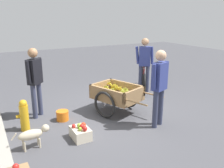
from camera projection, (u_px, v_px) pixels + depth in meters
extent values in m
plane|color=#47474C|center=(109.00, 114.00, 5.84)|extent=(24.00, 24.00, 0.00)
cube|color=#937047|center=(117.00, 97.00, 5.86)|extent=(1.31, 1.13, 0.10)
cube|color=#937047|center=(101.00, 86.00, 6.14)|extent=(0.33, 0.77, 0.24)
cube|color=#937047|center=(134.00, 95.00, 5.49)|extent=(0.33, 0.77, 0.24)
cube|color=#937047|center=(106.00, 94.00, 5.55)|extent=(1.05, 0.43, 0.24)
cube|color=#937047|center=(126.00, 87.00, 6.08)|extent=(1.05, 0.43, 0.24)
torus|color=black|center=(104.00, 105.00, 5.57)|extent=(0.62, 0.27, 0.64)
torus|color=black|center=(128.00, 96.00, 6.20)|extent=(0.62, 0.27, 0.64)
cylinder|color=#9E9EA8|center=(117.00, 100.00, 5.88)|extent=(0.34, 0.84, 0.04)
cylinder|color=#937047|center=(136.00, 103.00, 5.05)|extent=(0.53, 0.22, 0.04)
cylinder|color=#937047|center=(154.00, 95.00, 5.54)|extent=(0.53, 0.22, 0.04)
cylinder|color=#9E9EA8|center=(103.00, 101.00, 6.22)|extent=(0.04, 0.04, 0.35)
ellipsoid|color=gold|center=(123.00, 94.00, 5.76)|extent=(0.18, 0.13, 0.13)
ellipsoid|color=gold|center=(123.00, 93.00, 5.75)|extent=(0.19, 0.10, 0.10)
ellipsoid|color=gold|center=(122.00, 93.00, 5.75)|extent=(0.18, 0.14, 0.05)
ellipsoid|color=gold|center=(122.00, 93.00, 5.75)|extent=(0.19, 0.09, 0.11)
ellipsoid|color=gold|center=(121.00, 92.00, 5.75)|extent=(0.17, 0.13, 0.14)
ellipsoid|color=gold|center=(118.00, 88.00, 6.12)|extent=(0.17, 0.07, 0.15)
ellipsoid|color=gold|center=(117.00, 87.00, 6.13)|extent=(0.19, 0.07, 0.08)
ellipsoid|color=gold|center=(116.00, 87.00, 6.13)|extent=(0.19, 0.05, 0.08)
ellipsoid|color=gold|center=(116.00, 86.00, 6.13)|extent=(0.18, 0.05, 0.13)
ellipsoid|color=gold|center=(107.00, 88.00, 5.94)|extent=(0.18, 0.07, 0.12)
ellipsoid|color=gold|center=(107.00, 88.00, 5.93)|extent=(0.19, 0.10, 0.10)
ellipsoid|color=gold|center=(106.00, 88.00, 5.93)|extent=(0.19, 0.10, 0.05)
ellipsoid|color=gold|center=(106.00, 87.00, 5.93)|extent=(0.18, 0.13, 0.09)
ellipsoid|color=gold|center=(105.00, 87.00, 5.93)|extent=(0.18, 0.05, 0.12)
ellipsoid|color=gold|center=(110.00, 84.00, 6.22)|extent=(0.18, 0.08, 0.13)
ellipsoid|color=gold|center=(109.00, 84.00, 6.22)|extent=(0.19, 0.09, 0.05)
ellipsoid|color=gold|center=(109.00, 83.00, 6.23)|extent=(0.18, 0.09, 0.15)
ellipsoid|color=gold|center=(99.00, 89.00, 5.86)|extent=(0.18, 0.11, 0.14)
ellipsoid|color=gold|center=(99.00, 89.00, 5.86)|extent=(0.18, 0.12, 0.10)
ellipsoid|color=gold|center=(98.00, 88.00, 5.86)|extent=(0.18, 0.06, 0.05)
ellipsoid|color=gold|center=(98.00, 88.00, 5.86)|extent=(0.19, 0.09, 0.09)
ellipsoid|color=gold|center=(97.00, 88.00, 5.86)|extent=(0.17, 0.05, 0.14)
ellipsoid|color=gold|center=(121.00, 89.00, 6.01)|extent=(0.18, 0.11, 0.13)
ellipsoid|color=gold|center=(120.00, 89.00, 6.02)|extent=(0.19, 0.11, 0.05)
ellipsoid|color=gold|center=(119.00, 88.00, 6.02)|extent=(0.18, 0.09, 0.14)
ellipsoid|color=gold|center=(115.00, 87.00, 6.11)|extent=(0.18, 0.10, 0.14)
ellipsoid|color=gold|center=(114.00, 86.00, 6.11)|extent=(0.19, 0.10, 0.09)
ellipsoid|color=gold|center=(114.00, 86.00, 6.12)|extent=(0.19, 0.05, 0.08)
ellipsoid|color=gold|center=(113.00, 86.00, 6.12)|extent=(0.17, 0.11, 0.14)
ellipsoid|color=gold|center=(124.00, 92.00, 5.77)|extent=(0.18, 0.06, 0.15)
ellipsoid|color=gold|center=(123.00, 92.00, 5.78)|extent=(0.18, 0.05, 0.04)
ellipsoid|color=gold|center=(122.00, 91.00, 5.78)|extent=(0.18, 0.09, 0.13)
ellipsoid|color=gold|center=(128.00, 93.00, 5.46)|extent=(0.18, 0.10, 0.13)
ellipsoid|color=gold|center=(127.00, 93.00, 5.46)|extent=(0.17, 0.15, 0.09)
ellipsoid|color=gold|center=(127.00, 92.00, 5.46)|extent=(0.19, 0.07, 0.08)
ellipsoid|color=gold|center=(126.00, 92.00, 5.46)|extent=(0.18, 0.12, 0.13)
ellipsoid|color=gold|center=(114.00, 89.00, 6.18)|extent=(0.17, 0.12, 0.14)
ellipsoid|color=gold|center=(113.00, 88.00, 6.19)|extent=(0.18, 0.07, 0.04)
ellipsoid|color=gold|center=(113.00, 88.00, 6.19)|extent=(0.16, 0.15, 0.13)
ellipsoid|color=gold|center=(108.00, 91.00, 5.69)|extent=(0.18, 0.10, 0.15)
ellipsoid|color=gold|center=(107.00, 90.00, 5.69)|extent=(0.19, 0.07, 0.11)
ellipsoid|color=gold|center=(107.00, 90.00, 5.69)|extent=(0.18, 0.11, 0.04)
ellipsoid|color=gold|center=(106.00, 89.00, 5.69)|extent=(0.18, 0.14, 0.11)
ellipsoid|color=gold|center=(106.00, 89.00, 5.69)|extent=(0.18, 0.12, 0.14)
ellipsoid|color=gold|center=(113.00, 91.00, 5.57)|extent=(0.19, 0.10, 0.13)
ellipsoid|color=gold|center=(113.00, 91.00, 5.57)|extent=(0.19, 0.09, 0.08)
ellipsoid|color=gold|center=(112.00, 90.00, 5.57)|extent=(0.19, 0.11, 0.08)
ellipsoid|color=gold|center=(112.00, 90.00, 5.57)|extent=(0.18, 0.11, 0.14)
ellipsoid|color=gold|center=(126.00, 91.00, 5.89)|extent=(0.16, 0.14, 0.15)
ellipsoid|color=gold|center=(125.00, 90.00, 5.89)|extent=(0.19, 0.11, 0.08)
ellipsoid|color=gold|center=(125.00, 90.00, 5.90)|extent=(0.17, 0.15, 0.09)
ellipsoid|color=gold|center=(124.00, 89.00, 5.90)|extent=(0.18, 0.07, 0.14)
ellipsoid|color=gold|center=(107.00, 89.00, 6.02)|extent=(0.16, 0.13, 0.15)
ellipsoid|color=gold|center=(107.00, 89.00, 6.02)|extent=(0.19, 0.10, 0.10)
ellipsoid|color=gold|center=(106.00, 89.00, 6.02)|extent=(0.19, 0.09, 0.05)
ellipsoid|color=gold|center=(106.00, 88.00, 6.02)|extent=(0.19, 0.12, 0.09)
ellipsoid|color=gold|center=(105.00, 88.00, 6.02)|extent=(0.18, 0.10, 0.14)
cylinder|color=#333851|center=(155.00, 110.00, 5.05)|extent=(0.11, 0.11, 0.82)
cylinder|color=#333851|center=(161.00, 107.00, 5.21)|extent=(0.11, 0.11, 0.82)
cube|color=navy|center=(160.00, 76.00, 4.94)|extent=(0.30, 0.39, 0.58)
sphere|color=tan|center=(161.00, 55.00, 4.82)|extent=(0.22, 0.22, 0.22)
cylinder|color=navy|center=(154.00, 77.00, 4.77)|extent=(0.08, 0.11, 0.53)
cylinder|color=navy|center=(165.00, 73.00, 5.09)|extent=(0.08, 0.15, 0.53)
torus|color=black|center=(143.00, 76.00, 8.11)|extent=(0.58, 0.41, 0.66)
torus|color=black|center=(144.00, 84.00, 7.15)|extent=(0.58, 0.41, 0.66)
cylinder|color=maroon|center=(144.00, 68.00, 7.52)|extent=(0.52, 0.36, 0.04)
cylinder|color=maroon|center=(144.00, 74.00, 7.45)|extent=(0.11, 0.09, 0.45)
cylinder|color=maroon|center=(143.00, 73.00, 7.75)|extent=(0.46, 0.32, 0.43)
ellipsoid|color=black|center=(144.00, 66.00, 7.36)|extent=(0.20, 0.08, 0.06)
cylinder|color=maroon|center=(143.00, 62.00, 7.92)|extent=(0.28, 0.40, 0.03)
cylinder|color=#333851|center=(140.00, 79.00, 7.47)|extent=(0.11, 0.11, 0.83)
cylinder|color=#333851|center=(147.00, 79.00, 7.45)|extent=(0.11, 0.11, 0.83)
cube|color=navy|center=(145.00, 56.00, 7.27)|extent=(0.35, 0.39, 0.58)
sphere|color=tan|center=(145.00, 42.00, 7.15)|extent=(0.22, 0.22, 0.22)
cylinder|color=navy|center=(137.00, 55.00, 7.28)|extent=(0.08, 0.15, 0.53)
cylinder|color=navy|center=(152.00, 55.00, 7.24)|extent=(0.08, 0.12, 0.53)
ellipsoid|color=beige|center=(31.00, 135.00, 4.28)|extent=(0.20, 0.45, 0.18)
sphere|color=beige|center=(45.00, 128.00, 4.40)|extent=(0.14, 0.14, 0.14)
cylinder|color=beige|center=(14.00, 137.00, 4.13)|extent=(0.03, 0.11, 0.12)
cylinder|color=beige|center=(38.00, 141.00, 4.44)|extent=(0.04, 0.04, 0.18)
cylinder|color=beige|center=(40.00, 143.00, 4.35)|extent=(0.04, 0.04, 0.18)
cylinder|color=beige|center=(23.00, 144.00, 4.31)|extent=(0.04, 0.04, 0.18)
cylinder|color=beige|center=(25.00, 147.00, 4.22)|extent=(0.04, 0.04, 0.18)
cylinder|color=gold|center=(24.00, 118.00, 4.97)|extent=(0.18, 0.18, 0.55)
sphere|color=gold|center=(23.00, 104.00, 4.88)|extent=(0.16, 0.16, 0.16)
cylinder|color=gold|center=(23.00, 114.00, 5.05)|extent=(0.10, 0.07, 0.07)
cylinder|color=gold|center=(19.00, 116.00, 4.90)|extent=(0.07, 0.10, 0.07)
cylinder|color=orange|center=(62.00, 116.00, 5.49)|extent=(0.28, 0.28, 0.23)
cube|color=beige|center=(80.00, 133.00, 4.67)|extent=(0.44, 0.32, 0.22)
sphere|color=red|center=(85.00, 129.00, 4.52)|extent=(0.09, 0.09, 0.09)
sphere|color=#99BF33|center=(79.00, 126.00, 4.64)|extent=(0.09, 0.09, 0.09)
sphere|color=#B23319|center=(83.00, 125.00, 4.68)|extent=(0.09, 0.09, 0.09)
sphere|color=red|center=(82.00, 126.00, 4.61)|extent=(0.10, 0.10, 0.10)
sphere|color=red|center=(74.00, 126.00, 4.64)|extent=(0.08, 0.08, 0.08)
sphere|color=#B23319|center=(84.00, 127.00, 4.62)|extent=(0.07, 0.07, 0.07)
sphere|color=#99BF33|center=(80.00, 129.00, 4.53)|extent=(0.07, 0.07, 0.07)
sphere|color=red|center=(16.00, 167.00, 3.38)|extent=(0.10, 0.10, 0.10)
cylinder|color=#333851|center=(40.00, 99.00, 5.72)|extent=(0.11, 0.11, 0.81)
cylinder|color=#333851|center=(34.00, 102.00, 5.52)|extent=(0.11, 0.11, 0.81)
cube|color=black|center=(34.00, 72.00, 5.43)|extent=(0.38, 0.38, 0.57)
sphere|color=#9E704C|center=(33.00, 53.00, 5.31)|extent=(0.22, 0.22, 0.22)
cylinder|color=black|center=(40.00, 68.00, 5.62)|extent=(0.08, 0.10, 0.52)
cylinder|color=black|center=(28.00, 72.00, 5.22)|extent=(0.08, 0.10, 0.52)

